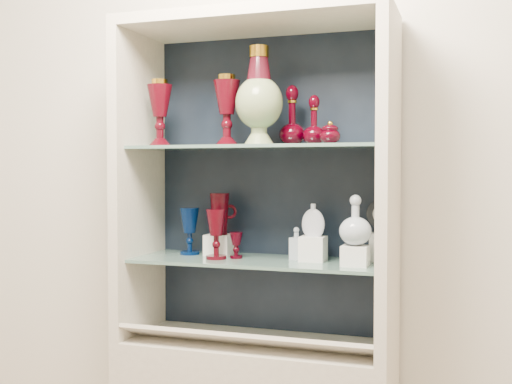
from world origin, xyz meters
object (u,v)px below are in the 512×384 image
(pedestal_lamp_right, at_px, (227,110))
(cobalt_goblet, at_px, (190,231))
(ruby_goblet_small, at_px, (236,245))
(ruby_pitcher, at_px, (220,214))
(lidded_bowl, at_px, (330,132))
(clear_square_bottle, at_px, (296,243))
(ruby_decanter_b, at_px, (314,119))
(pedestal_lamp_left, at_px, (160,113))
(clear_round_decanter, at_px, (355,221))
(ruby_goblet_tall, at_px, (216,234))
(cameo_medallion, at_px, (382,216))
(flat_flask, at_px, (313,219))
(ruby_decanter_a, at_px, (292,112))
(enamel_urn, at_px, (259,96))

(pedestal_lamp_right, bearing_deg, cobalt_goblet, 160.27)
(ruby_goblet_small, bearing_deg, pedestal_lamp_right, -148.07)
(ruby_goblet_small, distance_m, ruby_pitcher, 0.16)
(lidded_bowl, bearing_deg, clear_square_bottle, 145.39)
(ruby_decanter_b, xyz_separation_m, cobalt_goblet, (-0.50, 0.03, -0.42))
(pedestal_lamp_left, distance_m, clear_square_bottle, 0.71)
(pedestal_lamp_left, xyz_separation_m, clear_round_decanter, (0.74, 0.00, -0.39))
(ruby_decanter_b, bearing_deg, lidded_bowl, -46.97)
(ruby_goblet_tall, height_order, cameo_medallion, cameo_medallion)
(clear_round_decanter, bearing_deg, ruby_decanter_b, 157.34)
(cobalt_goblet, height_order, flat_flask, flat_flask)
(cameo_medallion, bearing_deg, ruby_goblet_tall, -177.68)
(pedestal_lamp_left, height_order, ruby_decanter_b, pedestal_lamp_left)
(pedestal_lamp_left, xyz_separation_m, flat_flask, (0.58, 0.07, -0.39))
(lidded_bowl, relative_size, cameo_medallion, 0.63)
(pedestal_lamp_right, xyz_separation_m, flat_flask, (0.32, 0.04, -0.40))
(pedestal_lamp_right, height_order, clear_round_decanter, pedestal_lamp_right)
(ruby_decanter_a, distance_m, clear_square_bottle, 0.49)
(ruby_goblet_small, height_order, clear_square_bottle, clear_square_bottle)
(ruby_decanter_a, distance_m, ruby_goblet_tall, 0.53)
(ruby_decanter_b, xyz_separation_m, cameo_medallion, (0.23, 0.09, -0.35))
(pedestal_lamp_left, bearing_deg, ruby_goblet_small, 10.14)
(pedestal_lamp_left, xyz_separation_m, ruby_decanter_a, (0.49, 0.10, -0.00))
(cobalt_goblet, bearing_deg, ruby_goblet_tall, -30.42)
(enamel_urn, bearing_deg, ruby_goblet_small, 153.99)
(ruby_decanter_a, xyz_separation_m, ruby_pitcher, (-0.29, 0.02, -0.38))
(ruby_decanter_b, relative_size, cobalt_goblet, 1.05)
(lidded_bowl, xyz_separation_m, cobalt_goblet, (-0.58, 0.11, -0.37))
(ruby_pitcher, distance_m, clear_round_decanter, 0.56)
(cobalt_goblet, bearing_deg, enamel_urn, -17.32)
(clear_round_decanter, bearing_deg, cobalt_goblet, 171.92)
(clear_round_decanter, bearing_deg, lidded_bowl, -171.41)
(pedestal_lamp_right, xyz_separation_m, ruby_pitcher, (-0.06, 0.08, -0.39))
(clear_round_decanter, bearing_deg, pedestal_lamp_left, -179.69)
(pedestal_lamp_left, height_order, pedestal_lamp_right, pedestal_lamp_right)
(cameo_medallion, bearing_deg, clear_square_bottle, -179.00)
(pedestal_lamp_right, distance_m, ruby_decanter_b, 0.33)
(enamel_urn, distance_m, ruby_goblet_small, 0.56)
(ruby_decanter_b, distance_m, lidded_bowl, 0.12)
(lidded_bowl, distance_m, clear_round_decanter, 0.32)
(ruby_pitcher, relative_size, flat_flask, 1.31)
(enamel_urn, xyz_separation_m, ruby_decanter_b, (0.18, 0.07, -0.08))
(ruby_decanter_b, distance_m, ruby_goblet_small, 0.55)
(ruby_decanter_b, distance_m, cameo_medallion, 0.43)
(pedestal_lamp_right, relative_size, ruby_pitcher, 1.63)
(ruby_decanter_b, relative_size, clear_square_bottle, 1.59)
(pedestal_lamp_left, distance_m, enamel_urn, 0.40)
(enamel_urn, distance_m, cobalt_goblet, 0.61)
(clear_round_decanter, bearing_deg, ruby_goblet_small, 174.03)
(pedestal_lamp_right, height_order, ruby_goblet_small, pedestal_lamp_right)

